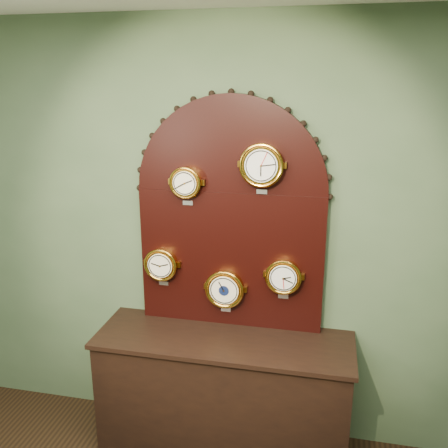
% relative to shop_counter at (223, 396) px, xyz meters
% --- Properties ---
extents(wall_back, '(4.00, 0.00, 4.00)m').
position_rel_shop_counter_xyz_m(wall_back, '(0.00, 0.27, 1.00)').
color(wall_back, '#445A3E').
rests_on(wall_back, ground).
extents(shop_counter, '(1.60, 0.50, 0.80)m').
position_rel_shop_counter_xyz_m(shop_counter, '(0.00, 0.00, 0.00)').
color(shop_counter, black).
rests_on(shop_counter, ground_plane).
extents(display_board, '(1.26, 0.06, 1.53)m').
position_rel_shop_counter_xyz_m(display_board, '(0.00, 0.22, 1.23)').
color(display_board, black).
rests_on(display_board, shop_counter).
extents(roman_clock, '(0.20, 0.08, 0.25)m').
position_rel_shop_counter_xyz_m(roman_clock, '(-0.27, 0.15, 1.39)').
color(roman_clock, gold).
rests_on(roman_clock, display_board).
extents(arabic_clock, '(0.27, 0.08, 0.32)m').
position_rel_shop_counter_xyz_m(arabic_clock, '(0.20, 0.15, 1.52)').
color(arabic_clock, gold).
rests_on(arabic_clock, display_board).
extents(hygrometer, '(0.22, 0.08, 0.28)m').
position_rel_shop_counter_xyz_m(hygrometer, '(-0.45, 0.15, 0.84)').
color(hygrometer, gold).
rests_on(hygrometer, display_board).
extents(barometer, '(0.26, 0.08, 0.31)m').
position_rel_shop_counter_xyz_m(barometer, '(-0.02, 0.15, 0.70)').
color(barometer, gold).
rests_on(barometer, display_board).
extents(tide_clock, '(0.23, 0.08, 0.28)m').
position_rel_shop_counter_xyz_m(tide_clock, '(0.35, 0.15, 0.82)').
color(tide_clock, gold).
rests_on(tide_clock, display_board).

